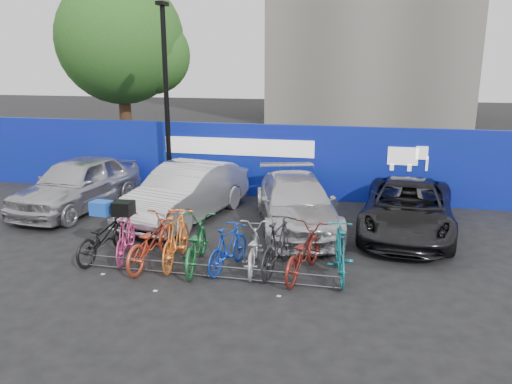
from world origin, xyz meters
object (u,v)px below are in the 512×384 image
(bike_rack, at_px, (207,271))
(bike_4, at_px, (195,244))
(bike_2, at_px, (151,241))
(bike_6, at_px, (253,248))
(car_2, at_px, (296,203))
(car_0, at_px, (78,183))
(bike_5, at_px, (228,247))
(bike_1, at_px, (126,237))
(bike_9, at_px, (340,252))
(car_3, at_px, (408,208))
(car_1, at_px, (187,192))
(tree, at_px, (126,43))
(bike_0, at_px, (104,236))
(bike_7, at_px, (278,245))
(lamppost, at_px, (166,96))
(bike_8, at_px, (303,252))
(bike_3, at_px, (176,238))

(bike_rack, height_order, bike_4, bike_4)
(bike_2, bearing_deg, bike_6, -169.57)
(car_2, height_order, bike_2, car_2)
(car_0, xyz_separation_m, bike_6, (6.14, -3.30, -0.32))
(bike_2, distance_m, bike_4, 1.00)
(car_0, bearing_deg, bike_2, -35.61)
(bike_rack, height_order, bike_5, bike_5)
(bike_1, bearing_deg, bike_rack, 150.33)
(bike_1, distance_m, bike_4, 1.69)
(bike_rack, height_order, bike_9, bike_9)
(car_0, distance_m, bike_9, 8.66)
(car_3, bearing_deg, bike_rack, -132.36)
(car_1, bearing_deg, bike_4, -54.92)
(car_0, height_order, bike_1, car_0)
(bike_4, bearing_deg, tree, -65.82)
(car_1, height_order, car_3, car_1)
(car_0, bearing_deg, bike_0, -45.06)
(car_2, distance_m, bike_6, 3.02)
(tree, relative_size, bike_7, 4.01)
(bike_7, xyz_separation_m, bike_9, (1.30, -0.05, -0.02))
(car_2, height_order, bike_7, car_2)
(bike_6, bearing_deg, car_2, -107.67)
(lamppost, height_order, bike_8, lamppost)
(car_0, height_order, bike_2, car_0)
(bike_4, distance_m, bike_8, 2.32)
(tree, bearing_deg, car_3, -31.88)
(tree, bearing_deg, bike_4, -57.91)
(car_2, height_order, bike_9, car_2)
(car_1, bearing_deg, bike_rack, -52.46)
(car_1, xyz_separation_m, bike_4, (1.38, -3.24, -0.24))
(car_1, height_order, bike_3, car_1)
(bike_0, bearing_deg, bike_3, -173.14)
(bike_rack, distance_m, bike_9, 2.77)
(bike_rack, height_order, bike_0, bike_0)
(tree, height_order, bike_rack, tree)
(lamppost, distance_m, car_1, 3.65)
(tree, height_order, bike_3, tree)
(lamppost, xyz_separation_m, bike_0, (0.57, -5.41, -2.76))
(car_3, relative_size, bike_9, 2.58)
(bike_2, relative_size, bike_4, 1.01)
(bike_9, bearing_deg, bike_4, -5.71)
(bike_2, bearing_deg, bike_3, -159.64)
(bike_1, distance_m, bike_7, 3.47)
(lamppost, height_order, bike_9, lamppost)
(car_0, relative_size, bike_8, 2.37)
(car_0, xyz_separation_m, bike_4, (4.91, -3.45, -0.26))
(lamppost, distance_m, bike_5, 7.06)
(car_1, distance_m, car_2, 3.13)
(bike_8, distance_m, bike_9, 0.77)
(bike_0, height_order, bike_9, bike_9)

